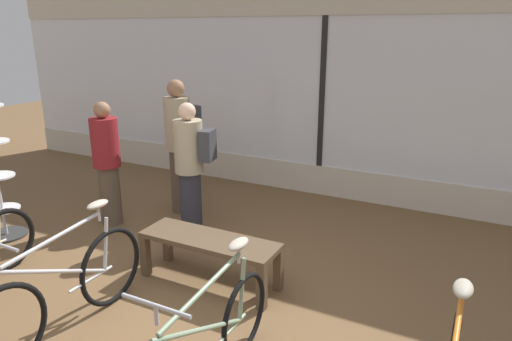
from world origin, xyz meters
name	(u,v)px	position (x,y,z in m)	size (l,w,h in m)	color
ground_plane	(169,328)	(0.00, 0.00, 0.00)	(24.00, 24.00, 0.00)	brown
shop_back_wall	(323,86)	(0.00, 3.73, 1.64)	(12.00, 0.08, 3.20)	beige
bicycle_left	(65,290)	(-0.70, -0.42, 0.40)	(0.46, 1.78, 1.04)	black
display_bench	(209,246)	(-0.09, 0.79, 0.39)	(1.40, 0.44, 0.48)	brown
customer_near_rack	(191,166)	(-0.90, 1.67, 0.87)	(0.53, 0.40, 1.62)	#2D2D38
customer_by_window	(107,162)	(-2.00, 1.44, 0.83)	(0.36, 0.36, 1.58)	brown
customer_mid_floor	(179,142)	(-1.45, 2.21, 0.98)	(0.43, 0.55, 1.80)	brown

